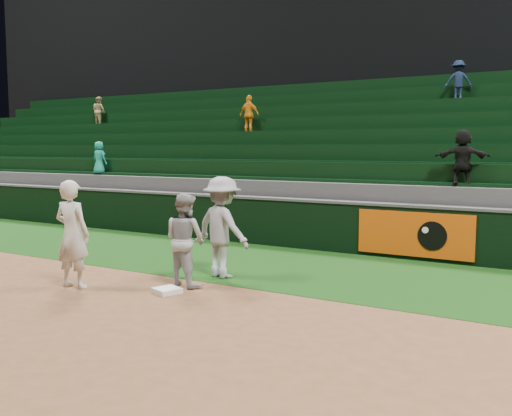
# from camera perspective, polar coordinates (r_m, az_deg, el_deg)

# --- Properties ---
(ground) EXTENTS (70.00, 70.00, 0.00)m
(ground) POSITION_cam_1_polar(r_m,az_deg,el_deg) (10.30, -9.05, -8.21)
(ground) COLOR brown
(ground) RESTS_ON ground
(foul_grass) EXTENTS (36.00, 4.20, 0.01)m
(foul_grass) POSITION_cam_1_polar(r_m,az_deg,el_deg) (12.69, -0.27, -5.43)
(foul_grass) COLOR black
(foul_grass) RESTS_ON ground
(upper_deck) EXTENTS (40.00, 12.00, 12.00)m
(upper_deck) POSITION_cam_1_polar(r_m,az_deg,el_deg) (26.13, 16.88, 13.39)
(upper_deck) COLOR black
(upper_deck) RESTS_ON ground
(first_base) EXTENTS (0.52, 0.52, 0.09)m
(first_base) POSITION_cam_1_polar(r_m,az_deg,el_deg) (10.15, -8.89, -8.16)
(first_base) COLOR white
(first_base) RESTS_ON ground
(first_baseman) EXTENTS (0.76, 0.55, 1.95)m
(first_baseman) POSITION_cam_1_polar(r_m,az_deg,el_deg) (10.78, -17.90, -2.51)
(first_baseman) COLOR silver
(first_baseman) RESTS_ON ground
(baserunner) EXTENTS (0.93, 0.78, 1.71)m
(baserunner) POSITION_cam_1_polar(r_m,az_deg,el_deg) (10.50, -7.11, -3.16)
(baserunner) COLOR #9699A0
(baserunner) RESTS_ON ground
(base_coach) EXTENTS (1.40, 0.98, 1.97)m
(base_coach) POSITION_cam_1_polar(r_m,az_deg,el_deg) (11.08, -3.39, -1.93)
(base_coach) COLOR #93959F
(base_coach) RESTS_ON foul_grass
(field_wall) EXTENTS (36.00, 0.45, 1.25)m
(field_wall) POSITION_cam_1_polar(r_m,az_deg,el_deg) (14.47, 4.34, -1.50)
(field_wall) COLOR black
(field_wall) RESTS_ON ground
(stadium_seating) EXTENTS (36.00, 5.95, 5.10)m
(stadium_seating) POSITION_cam_1_polar(r_m,az_deg,el_deg) (17.83, 9.74, 3.28)
(stadium_seating) COLOR #3A3A3D
(stadium_seating) RESTS_ON ground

